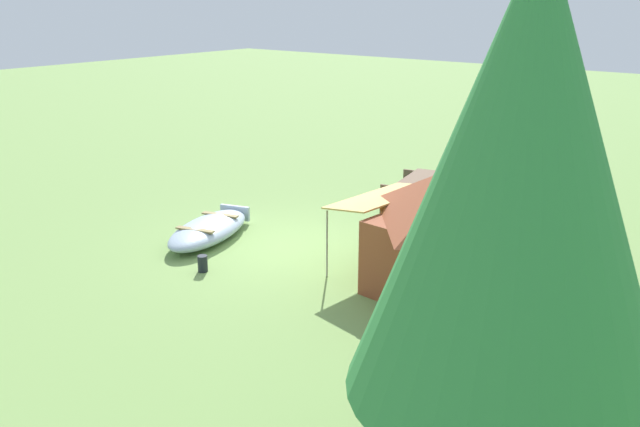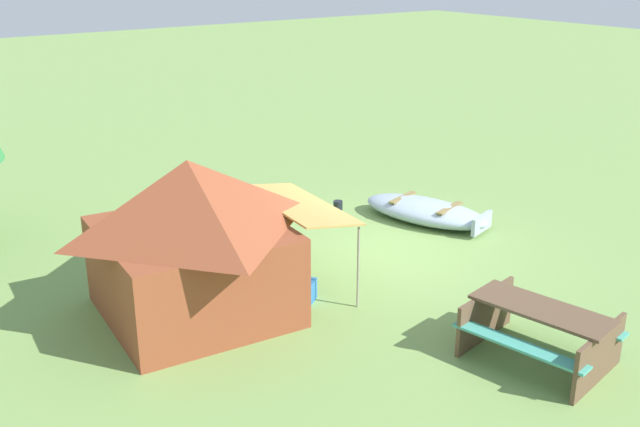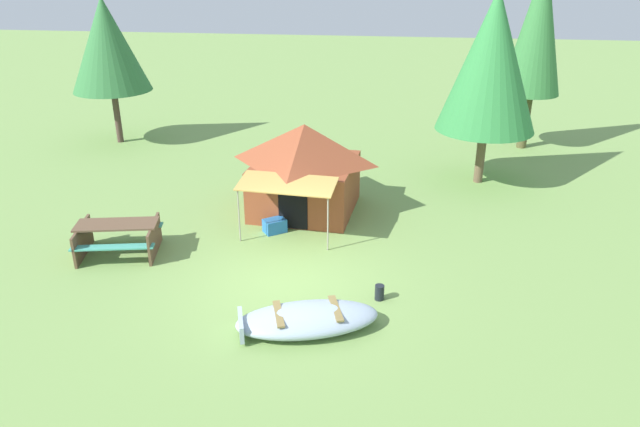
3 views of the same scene
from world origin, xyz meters
The scene contains 6 objects.
ground_plane centered at (0.00, 0.00, 0.00)m, with size 80.00×80.00×0.00m, color #769B50.
beached_rowboat centered at (0.74, -1.80, 0.23)m, with size 2.95×1.92×0.45m.
canvas_cabin_tent centered at (-0.16, 3.84, 1.26)m, with size 3.08×3.94×2.43m.
picnic_table centered at (-4.12, 0.69, 0.49)m, with size 2.10×1.75×0.79m.
cooler_box centered at (-0.71, 2.33, 0.17)m, with size 0.54×0.38×0.35m, color #2569B7.
fuel_can centered at (2.07, -0.55, 0.16)m, with size 0.19×0.19×0.33m, color black.
Camera 2 is at (-9.59, 8.24, 5.30)m, focal length 41.61 mm.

